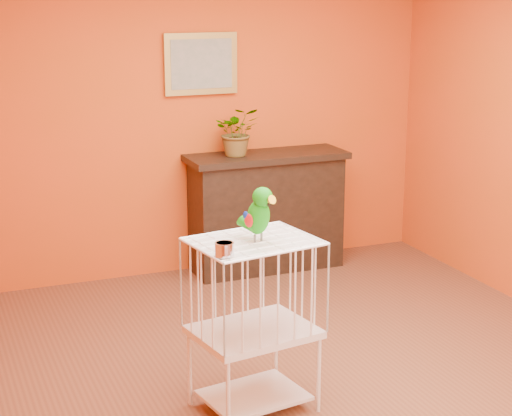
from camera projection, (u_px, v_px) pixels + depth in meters
name	position (u px, v px, depth m)	size (l,w,h in m)	color
ground	(317.00, 372.00, 5.41)	(4.50, 4.50, 0.00)	brown
room_shell	(322.00, 125.00, 5.01)	(4.50, 4.50, 4.50)	#CE4213
console_cabinet	(266.00, 211.00, 7.27)	(1.36, 0.49, 1.01)	black
potted_plant	(238.00, 137.00, 7.00)	(0.37, 0.41, 0.32)	#26722D
framed_picture	(201.00, 64.00, 6.95)	(0.62, 0.04, 0.50)	#A5893A
birdcage	(254.00, 323.00, 4.83)	(0.73, 0.60, 1.02)	silver
feed_cup	(224.00, 249.00, 4.41)	(0.10, 0.10, 0.07)	silver
parrot	(258.00, 213.00, 4.65)	(0.17, 0.28, 0.31)	#59544C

